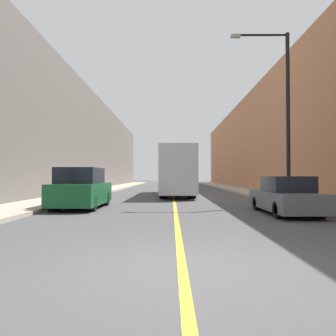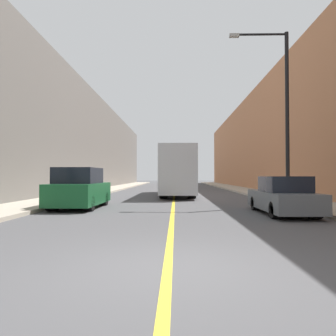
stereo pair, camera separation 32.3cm
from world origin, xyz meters
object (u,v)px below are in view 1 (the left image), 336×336
Objects in this scene: bus at (177,171)px; car_right_near at (286,197)px; street_lamp_right at (283,106)px; parked_suv_left at (81,190)px.

bus reaches higher than car_right_near.
bus is 13.36m from car_right_near.
street_lamp_right is (5.41, -8.78, 3.31)m from bus.
parked_suv_left is 11.11m from street_lamp_right.
car_right_near is at bearing -14.27° from parked_suv_left.
street_lamp_right reaches higher than car_right_near.
parked_suv_left reaches higher than car_right_near.
car_right_near is 6.08m from street_lamp_right.
street_lamp_right is at bearing -58.35° from bus.
bus is at bearing 65.67° from parked_suv_left.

